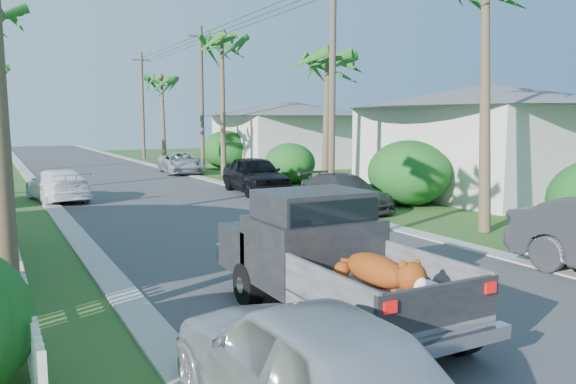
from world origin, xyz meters
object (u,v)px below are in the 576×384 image
parked_car_lf (58,185)px  house_right_far (291,137)px  parked_car_ln (307,366)px  palm_r_b (327,56)px  parked_car_rd (180,163)px  parked_car_rf (255,175)px  utility_pole_d (143,105)px  utility_pole_b (332,85)px  palm_r_d (162,78)px  parked_car_rm (344,192)px  palm_r_c (222,38)px  house_right_near (486,144)px  utility_pole_c (202,99)px  pickup_truck (321,256)px

parked_car_lf → house_right_far: size_ratio=0.49×
parked_car_ln → palm_r_b: 19.64m
parked_car_rd → parked_car_lf: bearing=-124.7°
parked_car_rf → utility_pole_d: utility_pole_d is taller
parked_car_ln → palm_r_b: palm_r_b is taller
palm_r_b → utility_pole_b: (-1.00, -2.00, -1.35)m
palm_r_d → utility_pole_d: utility_pole_d is taller
parked_car_ln → palm_r_d: palm_r_d is taller
parked_car_rd → utility_pole_b: (1.46, -15.03, 3.94)m
parked_car_rm → house_right_far: (8.00, 18.81, 1.48)m
palm_r_c → utility_pole_b: bearing=-92.6°
parked_car_rf → house_right_far: (8.82, 12.89, 1.30)m
palm_r_b → house_right_near: 7.99m
parked_car_lf → utility_pole_c: (9.52, 9.42, 3.96)m
palm_r_c → palm_r_d: palm_r_c is taller
palm_r_b → utility_pole_d: 28.05m
parked_car_lf → utility_pole_b: size_ratio=0.49×
parked_car_rd → utility_pole_c: bearing=4.7°
parked_car_rf → utility_pole_d: size_ratio=0.54×
palm_r_c → house_right_near: bearing=-64.1°
palm_r_c → house_right_near: size_ratio=1.04×
palm_r_b → utility_pole_b: bearing=-116.6°
utility_pole_c → palm_r_b: bearing=-85.6°
palm_r_d → utility_pole_d: bearing=106.7°
parked_car_rd → parked_car_lf: parked_car_rd is taller
parked_car_rm → parked_car_rf: bearing=97.5°
parked_car_lf → utility_pole_b: (9.52, -5.58, 3.96)m
parked_car_rf → utility_pole_b: (1.42, -4.11, 3.78)m
pickup_truck → palm_r_d: (8.12, 37.99, 5.73)m
parked_car_rm → utility_pole_b: utility_pole_b is taller
utility_pole_c → utility_pole_d: (0.00, 15.00, 0.00)m
parked_car_rd → utility_pole_d: size_ratio=0.52×
parked_car_rd → utility_pole_b: 15.61m
palm_r_d → pickup_truck: bearing=-102.1°
parked_car_rm → house_right_far: house_right_far is taller
parked_car_rf → palm_r_c: palm_r_c is taller
utility_pole_c → parked_car_ln: bearing=-107.6°
house_right_near → utility_pole_b: size_ratio=1.00×
palm_r_c → pickup_truck: bearing=-108.0°
parked_car_rd → palm_r_b: bearing=-73.5°
house_right_far → utility_pole_d: bearing=119.6°
parked_car_lf → palm_r_b: size_ratio=0.61×
palm_r_c → utility_pole_b: size_ratio=1.04×
parked_car_rd → house_right_near: (8.86, -16.03, 1.56)m
parked_car_rf → palm_r_c: 11.67m
parked_car_lf → palm_r_d: bearing=-123.7°
parked_car_ln → palm_r_c: bearing=-111.2°
palm_r_b → parked_car_rf: bearing=138.9°
parked_car_rd → utility_pole_c: size_ratio=0.52×
house_right_far → utility_pole_b: bearing=-113.5°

